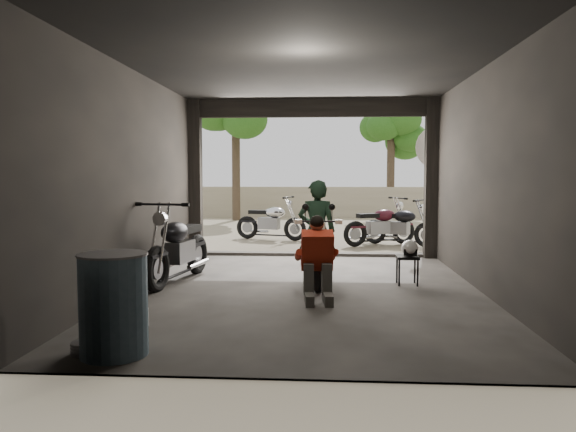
# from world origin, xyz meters

# --- Properties ---
(ground) EXTENTS (80.00, 80.00, 0.00)m
(ground) POSITION_xyz_m (0.00, 0.00, 0.00)
(ground) COLOR #7A6D56
(ground) RESTS_ON ground
(garage) EXTENTS (7.00, 7.13, 3.20)m
(garage) POSITION_xyz_m (0.00, 0.55, 1.28)
(garage) COLOR #2D2B28
(garage) RESTS_ON ground
(boundary_wall) EXTENTS (18.00, 0.30, 1.20)m
(boundary_wall) POSITION_xyz_m (0.00, 14.00, 0.60)
(boundary_wall) COLOR gray
(boundary_wall) RESTS_ON ground
(tree_left) EXTENTS (2.20, 2.20, 5.60)m
(tree_left) POSITION_xyz_m (-3.00, 12.50, 3.99)
(tree_left) COLOR #382B1E
(tree_left) RESTS_ON ground
(tree_right) EXTENTS (2.20, 2.20, 5.00)m
(tree_right) POSITION_xyz_m (2.80, 14.00, 3.56)
(tree_right) COLOR #382B1E
(tree_right) RESTS_ON ground
(main_bike) EXTENTS (0.67, 1.58, 1.05)m
(main_bike) POSITION_xyz_m (0.19, 0.54, 0.53)
(main_bike) COLOR beige
(main_bike) RESTS_ON ground
(left_bike) EXTENTS (1.08, 2.00, 1.28)m
(left_bike) POSITION_xyz_m (-2.00, 0.55, 0.64)
(left_bike) COLOR black
(left_bike) RESTS_ON ground
(outside_bike_a) EXTENTS (1.80, 1.13, 1.13)m
(outside_bike_a) POSITION_xyz_m (-1.12, 6.35, 0.56)
(outside_bike_a) COLOR black
(outside_bike_a) RESTS_ON ground
(outside_bike_b) EXTENTS (1.82, 1.39, 1.14)m
(outside_bike_b) POSITION_xyz_m (1.58, 5.38, 0.57)
(outside_bike_b) COLOR #43101B
(outside_bike_b) RESTS_ON ground
(outside_bike_c) EXTENTS (1.76, 1.42, 1.11)m
(outside_bike_c) POSITION_xyz_m (2.04, 5.37, 0.56)
(outside_bike_c) COLOR black
(outside_bike_c) RESTS_ON ground
(rider) EXTENTS (0.60, 0.40, 1.61)m
(rider) POSITION_xyz_m (0.15, 0.74, 0.80)
(rider) COLOR black
(rider) RESTS_ON ground
(mechanic) EXTENTS (0.63, 0.81, 1.10)m
(mechanic) POSITION_xyz_m (0.18, -0.67, 0.55)
(mechanic) COLOR red
(mechanic) RESTS_ON ground
(stool) EXTENTS (0.33, 0.33, 0.46)m
(stool) POSITION_xyz_m (1.52, 0.55, 0.38)
(stool) COLOR black
(stool) RESTS_ON ground
(helmet) EXTENTS (0.28, 0.29, 0.24)m
(helmet) POSITION_xyz_m (1.56, 0.57, 0.58)
(helmet) COLOR white
(helmet) RESTS_ON stool
(oil_drum) EXTENTS (0.79, 0.79, 0.96)m
(oil_drum) POSITION_xyz_m (-1.67, -3.00, 0.48)
(oil_drum) COLOR #425C6E
(oil_drum) RESTS_ON ground
(sign_post) EXTENTS (0.90, 0.08, 2.70)m
(sign_post) POSITION_xyz_m (2.61, 3.99, 1.85)
(sign_post) COLOR black
(sign_post) RESTS_ON ground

